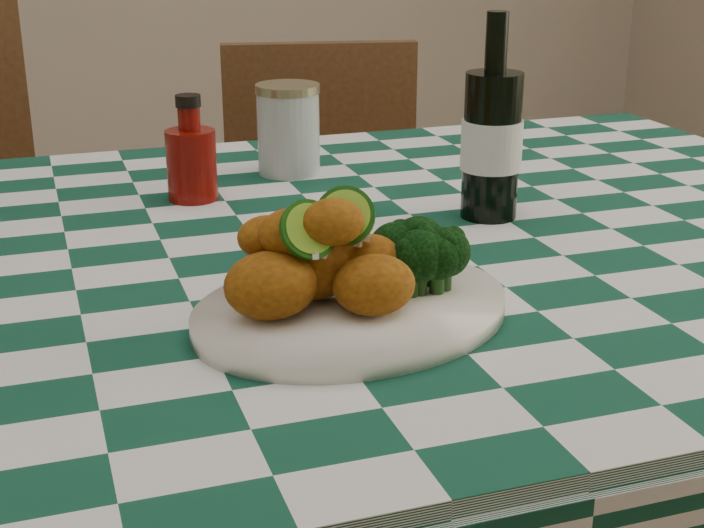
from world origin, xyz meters
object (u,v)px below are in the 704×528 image
object	(u,v)px
beer_bottle	(493,117)
plate	(352,311)
fried_chicken_pile	(329,253)
mason_jar	(288,129)
wooden_chair_right	(330,276)
ketchup_bottle	(191,148)

from	to	relation	value
beer_bottle	plate	bearing A→B (deg)	-136.36
plate	fried_chicken_pile	size ratio (longest dim) A/B	1.97
mason_jar	beer_bottle	distance (m)	0.34
plate	wooden_chair_right	distance (m)	1.08
plate	mason_jar	xyz separation A→B (m)	(0.08, 0.53, 0.05)
ketchup_bottle	beer_bottle	xyz separation A→B (m)	(0.33, -0.19, 0.06)
ketchup_bottle	wooden_chair_right	distance (m)	0.76
plate	fried_chicken_pile	world-z (taller)	fried_chicken_pile
plate	beer_bottle	xyz separation A→B (m)	(0.26, 0.25, 0.11)
mason_jar	beer_bottle	bearing A→B (deg)	-57.57
mason_jar	wooden_chair_right	world-z (taller)	mason_jar
plate	fried_chicken_pile	distance (m)	0.06
plate	beer_bottle	size ratio (longest dim) A/B	1.25
beer_bottle	mason_jar	bearing A→B (deg)	122.43
wooden_chair_right	plate	bearing A→B (deg)	-94.78
mason_jar	fried_chicken_pile	bearing A→B (deg)	-101.26
ketchup_bottle	wooden_chair_right	size ratio (longest dim) A/B	0.15
fried_chicken_pile	wooden_chair_right	size ratio (longest dim) A/B	0.18
fried_chicken_pile	ketchup_bottle	size ratio (longest dim) A/B	1.15
fried_chicken_pile	mason_jar	bearing A→B (deg)	78.74
ketchup_bottle	wooden_chair_right	bearing A→B (deg)	56.70
plate	beer_bottle	bearing A→B (deg)	43.64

